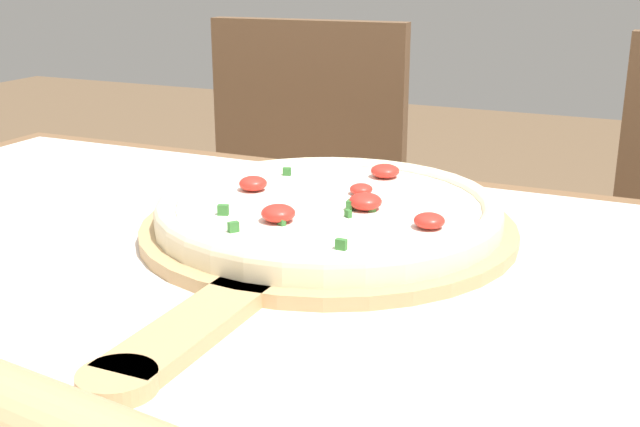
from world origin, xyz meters
name	(u,v)px	position (x,y,z in m)	size (l,w,h in m)	color
towel_cloth	(257,290)	(0.00, 0.00, 0.76)	(1.12, 0.72, 0.00)	silver
pizza_peel	(325,235)	(0.00, 0.12, 0.77)	(0.35, 0.51, 0.01)	tan
pizza	(333,210)	(0.01, 0.14, 0.79)	(0.32, 0.32, 0.03)	beige
rolling_pin	(17,427)	(0.01, -0.26, 0.79)	(0.45, 0.10, 0.06)	tan
chair_left	(291,230)	(-0.35, 0.76, 0.52)	(0.43, 0.43, 0.90)	brown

